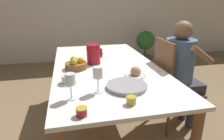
# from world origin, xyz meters

# --- Properties ---
(ground_plane) EXTENTS (20.00, 20.00, 0.00)m
(ground_plane) POSITION_xyz_m (0.00, 0.00, 0.00)
(ground_plane) COLOR #7F6647
(wall_back) EXTENTS (10.00, 0.06, 2.60)m
(wall_back) POSITION_xyz_m (0.00, 2.79, 1.30)
(wall_back) COLOR silver
(wall_back) RESTS_ON ground_plane
(dining_table) EXTENTS (1.02, 1.94, 0.72)m
(dining_table) POSITION_xyz_m (0.00, 0.00, 0.64)
(dining_table) COLOR white
(dining_table) RESTS_ON ground_plane
(chair_person_side) EXTENTS (0.42, 0.42, 0.98)m
(chair_person_side) POSITION_xyz_m (0.69, -0.13, 0.50)
(chair_person_side) COLOR brown
(chair_person_side) RESTS_ON ground_plane
(person_seated) EXTENTS (0.39, 0.41, 1.16)m
(person_seated) POSITION_xyz_m (0.78, -0.13, 0.69)
(person_seated) COLOR #33333D
(person_seated) RESTS_ON ground_plane
(red_pitcher) EXTENTS (0.16, 0.14, 0.20)m
(red_pitcher) POSITION_xyz_m (-0.11, 0.08, 0.83)
(red_pitcher) COLOR #A31423
(red_pitcher) RESTS_ON dining_table
(wine_glass_water) EXTENTS (0.07, 0.07, 0.19)m
(wine_glass_water) POSITION_xyz_m (-0.17, -0.60, 0.86)
(wine_glass_water) COLOR white
(wine_glass_water) RESTS_ON dining_table
(wine_glass_juice) EXTENTS (0.07, 0.07, 0.18)m
(wine_glass_juice) POSITION_xyz_m (-0.36, -0.67, 0.85)
(wine_glass_juice) COLOR white
(wine_glass_juice) RESTS_ON dining_table
(teacup_near_person) EXTENTS (0.15, 0.15, 0.07)m
(teacup_near_person) POSITION_xyz_m (-0.38, -0.39, 0.75)
(teacup_near_person) COLOR silver
(teacup_near_person) RESTS_ON dining_table
(teacup_across) EXTENTS (0.15, 0.15, 0.07)m
(teacup_across) POSITION_xyz_m (-0.03, 0.32, 0.75)
(teacup_across) COLOR silver
(teacup_across) RESTS_ON dining_table
(serving_tray) EXTENTS (0.31, 0.31, 0.03)m
(serving_tray) POSITION_xyz_m (0.05, -0.58, 0.74)
(serving_tray) COLOR #9E9EA3
(serving_tray) RESTS_ON dining_table
(bread_plate) EXTENTS (0.19, 0.19, 0.09)m
(bread_plate) POSITION_xyz_m (0.20, -0.35, 0.75)
(bread_plate) COLOR silver
(bread_plate) RESTS_ON dining_table
(jam_jar_amber) EXTENTS (0.07, 0.07, 0.05)m
(jam_jar_amber) POSITION_xyz_m (-0.31, -0.89, 0.75)
(jam_jar_amber) COLOR #A81E1E
(jam_jar_amber) RESTS_ON dining_table
(jam_jar_red) EXTENTS (0.07, 0.07, 0.05)m
(jam_jar_red) POSITION_xyz_m (0.01, -0.82, 0.75)
(jam_jar_red) COLOR gold
(jam_jar_red) RESTS_ON dining_table
(fruit_bowl) EXTENTS (0.21, 0.21, 0.11)m
(fruit_bowl) POSITION_xyz_m (-0.30, -0.04, 0.77)
(fruit_bowl) COLOR brown
(fruit_bowl) RESTS_ON dining_table
(potted_plant) EXTENTS (0.42, 0.42, 0.70)m
(potted_plant) POSITION_xyz_m (1.37, 2.32, 0.46)
(potted_plant) COLOR #4C4742
(potted_plant) RESTS_ON ground_plane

